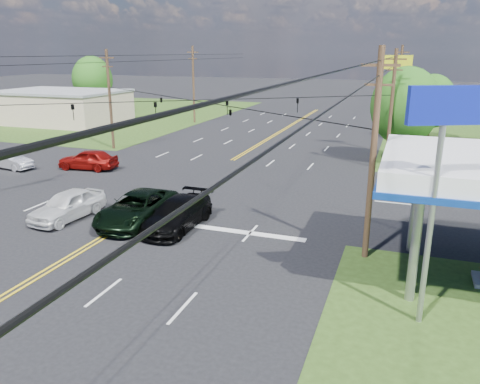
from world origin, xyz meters
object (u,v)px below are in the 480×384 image
at_px(tree_far_l, 92,79).
at_px(polesign_se, 441,140).
at_px(suv_black, 178,214).
at_px(sedan_silver, 11,161).
at_px(pole_se, 373,154).
at_px(retail_nw, 61,108).
at_px(pole_left_far, 194,84).
at_px(tree_right_a, 405,106).
at_px(pole_ne, 391,109).
at_px(pole_nw, 110,98).
at_px(tree_right_b, 431,101).
at_px(pickup_dkgreen, 137,208).
at_px(pickup_white, 68,205).
at_px(pole_right_far, 399,89).

bearing_deg(tree_far_l, polesign_se, -44.18).
relative_size(suv_black, sedan_silver, 1.36).
distance_m(pole_se, polesign_se, 5.75).
relative_size(retail_nw, pole_left_far, 1.60).
bearing_deg(tree_right_a, pole_ne, -108.43).
distance_m(pole_nw, suv_black, 24.07).
distance_m(pole_ne, polesign_se, 23.18).
height_order(pole_left_far, tree_right_b, pole_left_far).
xyz_separation_m(pickup_dkgreen, pickup_white, (-4.09, -0.80, -0.02)).
relative_size(pole_ne, polesign_se, 1.15).
bearing_deg(sedan_silver, tree_right_b, -45.11).
bearing_deg(suv_black, tree_right_a, 63.11).
xyz_separation_m(pole_nw, tree_right_b, (29.50, 15.00, -0.70)).
xyz_separation_m(pole_left_far, pickup_white, (9.41, -37.32, -4.34)).
height_order(pole_right_far, pickup_white, pole_right_far).
xyz_separation_m(pole_ne, pole_left_far, (-26.00, 19.00, 0.25)).
relative_size(pole_se, sedan_silver, 2.34).
xyz_separation_m(tree_right_b, sedan_silver, (-32.54, -25.00, -3.55)).
xyz_separation_m(retail_nw, pickup_dkgreen, (30.50, -30.52, -1.16)).
bearing_deg(tree_far_l, retail_nw, -78.69).
bearing_deg(sedan_silver, pole_ne, -63.65).
xyz_separation_m(retail_nw, pole_left_far, (17.00, 6.00, 3.17)).
bearing_deg(tree_far_l, pickup_dkgreen, -51.27).
bearing_deg(retail_nw, pole_ne, -16.82).
height_order(pole_se, pickup_white, pole_se).
bearing_deg(pickup_white, pole_se, 6.61).
bearing_deg(sedan_silver, tree_far_l, 33.17).
height_order(pole_right_far, sedan_silver, pole_right_far).
relative_size(retail_nw, pole_right_far, 1.60).
xyz_separation_m(pole_left_far, tree_right_b, (29.50, -4.00, -0.95)).
distance_m(tree_right_a, pickup_white, 27.94).
xyz_separation_m(pole_se, pole_left_far, (-26.00, 37.00, 0.25)).
relative_size(tree_right_a, polesign_se, 0.99).
bearing_deg(pole_nw, pickup_white, -62.82).
relative_size(pole_ne, sedan_silver, 2.34).
height_order(tree_right_a, tree_right_b, tree_right_a).
bearing_deg(tree_right_a, pole_left_far, 149.35).
relative_size(tree_right_a, tree_right_b, 1.15).
bearing_deg(tree_right_b, suv_black, -112.56).
height_order(pole_ne, pole_left_far, pole_left_far).
xyz_separation_m(tree_right_b, pickup_dkgreen, (-16.00, -32.52, -3.37)).
distance_m(retail_nw, tree_right_b, 46.60).
xyz_separation_m(tree_right_a, pickup_white, (-17.59, -21.32, -4.04)).
height_order(tree_right_a, sedan_silver, tree_right_a).
height_order(retail_nw, pole_ne, pole_ne).
relative_size(pole_nw, pole_left_far, 0.95).
height_order(retail_nw, pickup_white, retail_nw).
xyz_separation_m(tree_far_l, pickup_dkgreen, (32.50, -40.52, -4.35)).
bearing_deg(polesign_se, tree_far_l, 135.82).
relative_size(pickup_dkgreen, polesign_se, 0.74).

